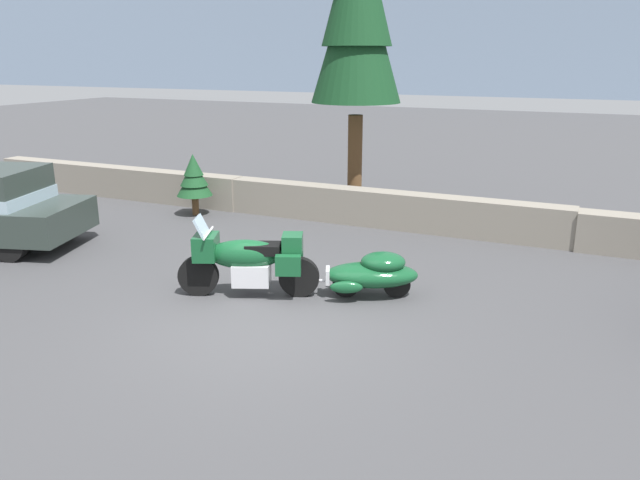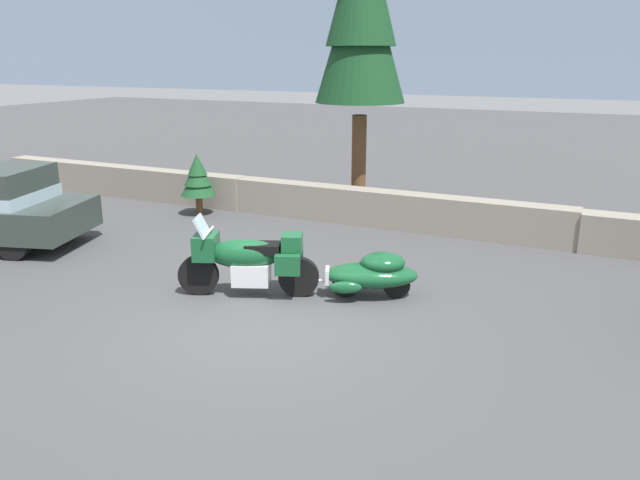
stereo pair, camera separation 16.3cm
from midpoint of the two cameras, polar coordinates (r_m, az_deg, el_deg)
name	(u,v)px [view 1 (the left image)]	position (r m, az deg, el deg)	size (l,w,h in m)	color
ground_plane	(263,323)	(9.19, -5.86, -7.69)	(80.00, 80.00, 0.00)	#424244
stone_guard_wall	(394,210)	(14.11, 6.55, 2.75)	(24.00, 0.59, 0.85)	gray
distant_ridgeline	(582,27)	(103.23, 23.04, 17.71)	(240.00, 80.00, 16.00)	#7F93AD
touring_motorcycle	(248,259)	(10.03, -7.18, -1.80)	(2.19, 1.26, 1.33)	black
car_shaped_trailer	(372,273)	(10.00, 4.39, -3.06)	(2.17, 1.22, 0.76)	black
pine_sapling_near	(194,177)	(15.42, -11.91, 5.72)	(0.87, 0.87, 1.52)	brown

